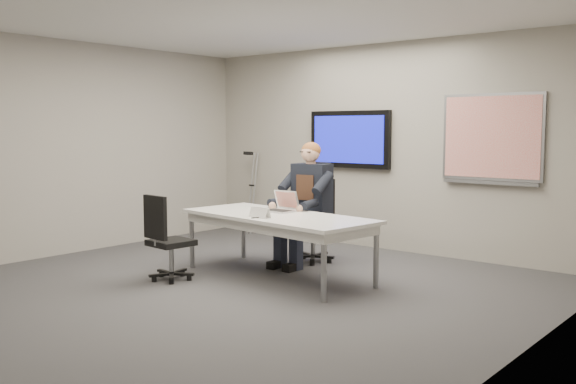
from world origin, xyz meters
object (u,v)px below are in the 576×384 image
Objects in this scene: conference_table at (278,222)px; seated_person at (302,216)px; laptop at (282,206)px; office_chair_far at (314,236)px; office_chair_near at (168,254)px.

seated_person is at bearing 112.38° from conference_table.
conference_table is 0.32m from laptop.
conference_table is 2.32× the size of office_chair_far.
laptop is at bearing -101.83° from office_chair_far.
office_chair_far is 0.83m from laptop.
seated_person is (-0.20, 0.68, -0.02)m from conference_table.
office_chair_near is 1.39m from laptop.
office_chair_far is 0.39m from seated_person.
office_chair_far is 1.93m from office_chair_near.
seated_person is 4.43× the size of laptop.
seated_person reaches higher than office_chair_far.
office_chair_far is at bearing 95.99° from laptop.
office_chair_near is 1.71m from seated_person.
office_chair_far reaches higher than office_chair_near.
office_chair_far is 0.69× the size of seated_person.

